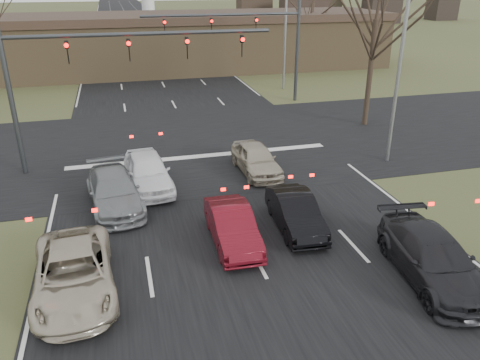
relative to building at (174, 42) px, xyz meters
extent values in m
plane|color=#454B28|center=(-2.00, -38.00, -2.67)|extent=(360.00, 360.00, 0.00)
cube|color=black|center=(-2.00, 22.00, -2.66)|extent=(14.00, 300.00, 0.02)
cube|color=black|center=(-2.00, -23.00, -2.65)|extent=(200.00, 14.00, 0.02)
cube|color=brown|center=(0.00, 0.00, -0.37)|extent=(42.00, 10.00, 4.60)
cube|color=#38281E|center=(0.00, 0.00, 2.28)|extent=(42.40, 10.40, 0.70)
cylinder|color=#383A3D|center=(-10.50, -25.00, 1.33)|extent=(0.24, 0.24, 8.00)
cylinder|color=#383A3D|center=(-4.50, -25.00, 3.53)|extent=(12.00, 0.18, 0.18)
imported|color=black|center=(-7.83, -25.00, 2.83)|extent=(0.16, 0.20, 1.00)
imported|color=black|center=(-5.17, -25.00, 2.83)|extent=(0.16, 0.20, 1.00)
imported|color=black|center=(-2.50, -25.00, 2.83)|extent=(0.16, 0.20, 1.00)
imported|color=black|center=(0.17, -25.00, 2.83)|extent=(0.16, 0.20, 1.00)
cylinder|color=#383A3D|center=(7.00, -15.00, 1.33)|extent=(0.24, 0.24, 8.00)
cylinder|color=#383A3D|center=(1.50, -15.00, 3.53)|extent=(11.00, 0.18, 0.18)
imported|color=black|center=(3.86, -15.00, 2.83)|extent=(0.16, 0.20, 1.00)
imported|color=black|center=(0.71, -15.00, 2.83)|extent=(0.16, 0.20, 1.00)
imported|color=black|center=(-2.43, -15.00, 2.83)|extent=(0.16, 0.20, 1.00)
cylinder|color=gray|center=(7.00, -28.00, 2.33)|extent=(0.18, 0.18, 10.00)
cylinder|color=gray|center=(7.50, -11.00, 2.33)|extent=(0.18, 0.18, 10.00)
cylinder|color=black|center=(9.00, -22.00, 0.50)|extent=(0.32, 0.32, 6.33)
cylinder|color=black|center=(13.00, -3.00, -0.19)|extent=(0.32, 0.32, 4.95)
imported|color=beige|center=(-7.65, -35.25, -1.99)|extent=(2.55, 5.00, 1.35)
imported|color=white|center=(-4.95, -28.19, -1.90)|extent=(2.14, 4.60, 1.52)
imported|color=black|center=(0.00, -33.26, -2.02)|extent=(1.62, 4.01, 1.29)
imported|color=black|center=(2.93, -37.28, -1.95)|extent=(2.59, 5.12, 1.43)
imported|color=gray|center=(-6.42, -29.75, -1.98)|extent=(2.47, 4.94, 1.38)
imported|color=maroon|center=(-2.50, -33.69, -2.01)|extent=(1.45, 3.98, 1.30)
imported|color=#B4A891|center=(0.13, -27.76, -1.97)|extent=(1.78, 4.11, 1.38)
camera|label=1|loc=(-5.87, -47.48, 5.96)|focal=35.00mm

